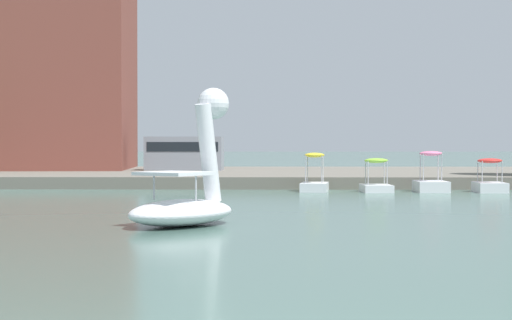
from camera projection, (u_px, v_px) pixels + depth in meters
The scene contains 7 objects.
shore_bank_far at pixel (288, 176), 45.31m from camera, with size 126.08×18.83×0.53m, color #6B665B.
swan_boat at pixel (188, 191), 19.80m from camera, with size 3.20×3.55×3.30m.
pedal_boat_yellow at pixel (314, 180), 34.49m from camera, with size 1.30×2.13×1.60m.
pedal_boat_lime at pixel (376, 183), 34.05m from camera, with size 1.23×1.87×1.38m.
pedal_boat_pink at pixel (431, 182), 34.20m from camera, with size 1.25×2.02×1.67m.
pedal_boat_red at pixel (490, 182), 33.93m from camera, with size 1.21×1.95×1.38m.
parked_van at pixel (185, 152), 46.67m from camera, with size 4.31×2.05×1.86m.
Camera 1 is at (-0.80, -4.96, 1.87)m, focal length 58.81 mm.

